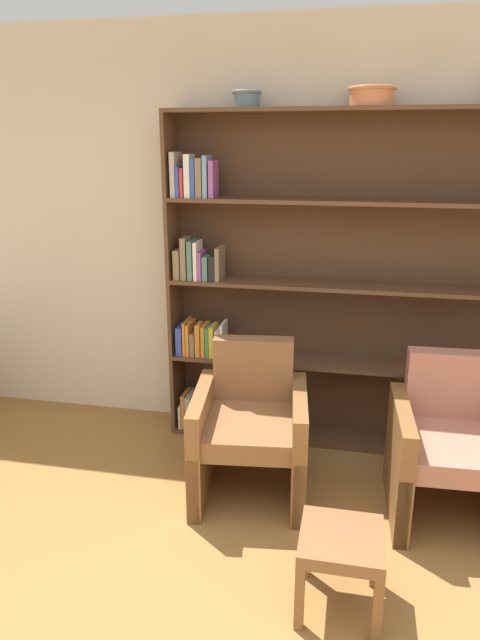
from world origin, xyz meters
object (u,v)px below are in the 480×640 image
Objects in this scene: footstool at (341,548)px; bowl_cream at (247,98)px; bookshelf at (329,291)px; bowl_sage at (372,95)px; armchair_leather at (251,427)px; armchair_cushioned at (452,447)px.

bowl_cream is at bearing 115.31° from footstool.
bowl_sage is (0.20, -0.03, 1.19)m from bookshelf.
bowl_cream is 2.57m from footstool.
bowl_sage is 0.75× the size of footstool.
bookshelf is 1.73m from footstool.
bowl_cream is at bearing -83.42° from armchair_leather.
armchair_cushioned is 1.01m from footstool.
bookshelf reaches higher than armchair_cushioned.
armchair_leather is at bearing -130.07° from bowl_sage.
armchair_cushioned is at bearing 55.82° from footstool.
bowl_cream is at bearing -176.61° from bookshelf.
armchair_cushioned is (1.12, 0.00, 0.00)m from armchair_leather.
bowl_sage is at bearing 89.11° from footstool.
bookshelf is at bearing 96.37° from footstool.
bowl_sage is 2.05m from armchair_cushioned.
armchair_leather is 1.00m from footstool.
bowl_sage is 2.06m from armchair_leather.
armchair_leather is (-0.58, -0.69, -1.85)m from bowl_sage.
bowl_cream is 0.74m from bowl_sage.
armchair_leather is (-0.38, -0.72, -0.66)m from bookshelf.
armchair_cushioned is at bearing -44.38° from bookshelf.
footstool is at bearing -90.89° from bowl_sage.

